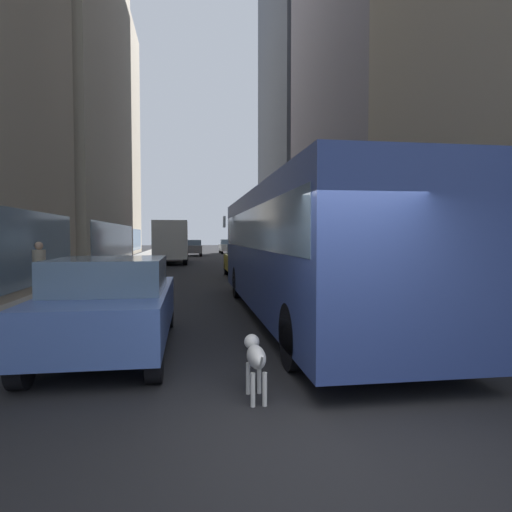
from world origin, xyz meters
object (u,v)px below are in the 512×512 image
car_grey_wagon (193,248)px  dalmatian_dog (255,357)px  car_yellow_taxi (246,260)px  pedestrian_with_handbag (40,272)px  transit_bus (300,245)px  car_white_van (228,246)px  car_blue_hatchback (112,304)px  box_truck (172,241)px

car_grey_wagon → dalmatian_dog: (0.52, -39.69, -0.31)m
car_yellow_taxi → pedestrian_with_handbag: pedestrian_with_handbag is taller
transit_bus → pedestrian_with_handbag: 7.14m
car_white_van → car_grey_wagon: same height
car_white_van → car_yellow_taxi: size_ratio=1.09×
car_blue_hatchback → pedestrian_with_handbag: pedestrian_with_handbag is taller
box_truck → car_grey_wagon: bearing=82.4°
car_blue_hatchback → car_grey_wagon: 37.18m
car_white_van → pedestrian_with_handbag: bearing=-102.5°
car_grey_wagon → dalmatian_dog: 39.70m
car_grey_wagon → pedestrian_with_handbag: (-4.33, -32.25, 0.19)m
dalmatian_dog → pedestrian_with_handbag: size_ratio=0.57×
car_blue_hatchback → dalmatian_dog: 3.33m
car_yellow_taxi → dalmatian_dog: size_ratio=4.16×
car_blue_hatchback → pedestrian_with_handbag: bearing=119.1°
dalmatian_dog → pedestrian_with_handbag: pedestrian_with_handbag is taller
dalmatian_dog → car_grey_wagon: bearing=90.8°
car_white_van → transit_bus: bearing=-92.3°
car_white_van → car_grey_wagon: (-4.00, -5.37, 0.00)m
car_yellow_taxi → pedestrian_with_handbag: size_ratio=2.37×
transit_bus → pedestrian_with_handbag: size_ratio=6.82×
car_grey_wagon → car_yellow_taxi: same height
transit_bus → car_white_van: (1.60, 39.87, -0.96)m
car_yellow_taxi → pedestrian_with_handbag: 10.76m
car_white_van → box_truck: 18.32m
transit_bus → car_yellow_taxi: bearing=90.0°
car_white_van → box_truck: bearing=-107.8°
box_truck → pedestrian_with_handbag: 20.38m
car_grey_wagon → pedestrian_with_handbag: 32.54m
transit_bus → box_truck: bearing=100.1°
box_truck → pedestrian_with_handbag: box_truck is taller
pedestrian_with_handbag → car_grey_wagon: bearing=82.3°
car_blue_hatchback → car_white_van: size_ratio=1.04×
car_blue_hatchback → car_yellow_taxi: 13.89m
box_truck → dalmatian_dog: 27.74m
car_yellow_taxi → box_truck: bearing=108.7°
pedestrian_with_handbag → car_yellow_taxi: bearing=51.3°
car_blue_hatchback → car_yellow_taxi: (4.00, 13.30, -0.00)m
car_white_van → car_grey_wagon: bearing=-126.7°
car_grey_wagon → box_truck: 12.19m
car_white_van → pedestrian_with_handbag: size_ratio=2.57×
car_blue_hatchback → dalmatian_dog: (2.12, -2.54, -0.31)m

